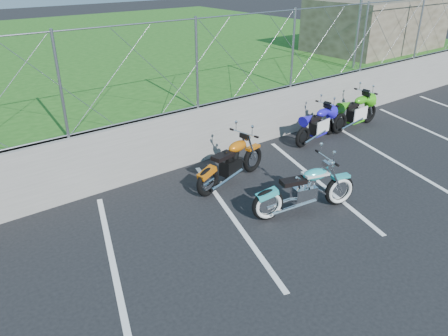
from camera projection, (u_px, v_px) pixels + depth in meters
ground at (268, 241)px, 7.50m from camera, size 90.00×90.00×0.00m
retaining_wall at (162, 144)px, 9.71m from camera, size 30.00×0.22×1.30m
grass_field at (29, 66)px, 16.83m from camera, size 30.00×20.00×1.30m
stone_building at (376, 24)px, 16.28m from camera, size 5.00×3.00×1.80m
chain_link_fence at (157, 71)px, 9.00m from camera, size 28.00×0.03×2.00m
sign_pole at (359, 18)px, 13.06m from camera, size 0.08×0.08×3.00m
parking_lines at (278, 197)px, 8.87m from camera, size 18.29×4.31×0.01m
cruiser_turquoise at (306, 191)px, 8.19m from camera, size 2.11×0.81×1.08m
naked_orange at (232, 164)px, 9.28m from camera, size 2.08×0.70×1.04m
sportbike_green at (356, 113)px, 12.37m from camera, size 1.98×0.70×1.02m
sportbike_blue at (318, 126)px, 11.51m from camera, size 1.85×0.66×0.96m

